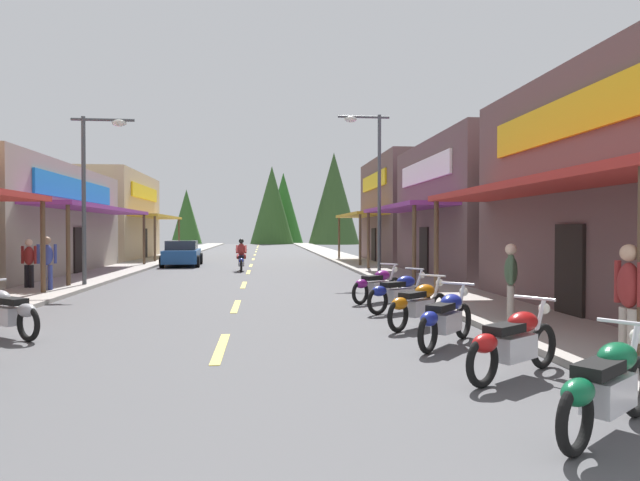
{
  "coord_description": "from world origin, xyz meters",
  "views": [
    {
      "loc": [
        0.71,
        -0.56,
        1.96
      ],
      "look_at": [
        3.48,
        26.5,
        1.47
      ],
      "focal_mm": 31.04,
      "sensor_mm": 36.0,
      "label": 1
    }
  ],
  "objects_px": {
    "motorcycle_parked_right_3": "(419,303)",
    "motorcycle_parked_right_4": "(399,292)",
    "motorcycle_parked_right_2": "(446,317)",
    "rider_cruising_lead": "(241,258)",
    "motorcycle_parked_right_5": "(377,284)",
    "motorcycle_parked_right_1": "(514,341)",
    "streetlamp_left": "(94,176)",
    "motorcycle_parked_left_3": "(6,311)",
    "pedestrian_strolling": "(29,261)",
    "motorcycle_parked_right_0": "(608,385)",
    "streetlamp_right": "(372,173)",
    "pedestrian_by_shop": "(629,298)",
    "pedestrian_browsing": "(511,279)",
    "parked_car_curbside": "(182,254)",
    "pedestrian_waiting": "(47,260)"
  },
  "relations": [
    {
      "from": "streetlamp_right",
      "to": "pedestrian_waiting",
      "type": "bearing_deg",
      "value": -158.97
    },
    {
      "from": "motorcycle_parked_right_3",
      "to": "pedestrian_waiting",
      "type": "relative_size",
      "value": 0.94
    },
    {
      "from": "motorcycle_parked_right_2",
      "to": "motorcycle_parked_right_4",
      "type": "distance_m",
      "value": 3.9
    },
    {
      "from": "motorcycle_parked_right_0",
      "to": "motorcycle_parked_right_4",
      "type": "height_order",
      "value": "same"
    },
    {
      "from": "motorcycle_parked_right_4",
      "to": "pedestrian_by_shop",
      "type": "xyz_separation_m",
      "value": [
        1.77,
        -5.83,
        0.54
      ]
    },
    {
      "from": "streetlamp_left",
      "to": "streetlamp_right",
      "type": "relative_size",
      "value": 0.88
    },
    {
      "from": "motorcycle_parked_right_4",
      "to": "motorcycle_parked_right_5",
      "type": "height_order",
      "value": "same"
    },
    {
      "from": "pedestrian_browsing",
      "to": "pedestrian_strolling",
      "type": "relative_size",
      "value": 1.01
    },
    {
      "from": "rider_cruising_lead",
      "to": "pedestrian_waiting",
      "type": "relative_size",
      "value": 1.21
    },
    {
      "from": "motorcycle_parked_right_3",
      "to": "motorcycle_parked_right_5",
      "type": "bearing_deg",
      "value": 48.89
    },
    {
      "from": "motorcycle_parked_right_3",
      "to": "motorcycle_parked_right_5",
      "type": "height_order",
      "value": "same"
    },
    {
      "from": "pedestrian_browsing",
      "to": "motorcycle_parked_right_4",
      "type": "bearing_deg",
      "value": -31.22
    },
    {
      "from": "motorcycle_parked_right_0",
      "to": "motorcycle_parked_right_4",
      "type": "xyz_separation_m",
      "value": [
        -0.02,
        8.03,
        0.0
      ]
    },
    {
      "from": "pedestrian_browsing",
      "to": "pedestrian_strolling",
      "type": "distance_m",
      "value": 14.78
    },
    {
      "from": "motorcycle_parked_right_0",
      "to": "pedestrian_by_shop",
      "type": "distance_m",
      "value": 2.86
    },
    {
      "from": "motorcycle_parked_right_0",
      "to": "pedestrian_browsing",
      "type": "relative_size",
      "value": 1.05
    },
    {
      "from": "pedestrian_strolling",
      "to": "motorcycle_parked_right_0",
      "type": "bearing_deg",
      "value": -123.16
    },
    {
      "from": "streetlamp_left",
      "to": "motorcycle_parked_left_3",
      "type": "bearing_deg",
      "value": -83.15
    },
    {
      "from": "pedestrian_by_shop",
      "to": "pedestrian_strolling",
      "type": "xyz_separation_m",
      "value": [
        -12.52,
        11.48,
        -0.06
      ]
    },
    {
      "from": "motorcycle_parked_right_3",
      "to": "motorcycle_parked_right_4",
      "type": "xyz_separation_m",
      "value": [
        0.13,
        2.11,
        0.0
      ]
    },
    {
      "from": "streetlamp_right",
      "to": "pedestrian_browsing",
      "type": "xyz_separation_m",
      "value": [
        0.58,
        -11.39,
        -3.29
      ]
    },
    {
      "from": "pedestrian_browsing",
      "to": "pedestrian_waiting",
      "type": "distance_m",
      "value": 13.64
    },
    {
      "from": "motorcycle_parked_right_5",
      "to": "motorcycle_parked_right_1",
      "type": "bearing_deg",
      "value": -128.69
    },
    {
      "from": "motorcycle_parked_right_0",
      "to": "parked_car_curbside",
      "type": "relative_size",
      "value": 0.4
    },
    {
      "from": "motorcycle_parked_right_4",
      "to": "motorcycle_parked_left_3",
      "type": "height_order",
      "value": "same"
    },
    {
      "from": "motorcycle_parked_right_3",
      "to": "motorcycle_parked_right_5",
      "type": "distance_m",
      "value": 3.97
    },
    {
      "from": "motorcycle_parked_right_1",
      "to": "rider_cruising_lead",
      "type": "height_order",
      "value": "rider_cruising_lead"
    },
    {
      "from": "motorcycle_parked_right_4",
      "to": "motorcycle_parked_right_5",
      "type": "relative_size",
      "value": 1.1
    },
    {
      "from": "streetlamp_right",
      "to": "pedestrian_by_shop",
      "type": "relative_size",
      "value": 3.75
    },
    {
      "from": "streetlamp_left",
      "to": "pedestrian_strolling",
      "type": "bearing_deg",
      "value": -151.57
    },
    {
      "from": "motorcycle_parked_right_4",
      "to": "parked_car_curbside",
      "type": "bearing_deg",
      "value": 80.72
    },
    {
      "from": "streetlamp_right",
      "to": "motorcycle_parked_right_0",
      "type": "distance_m",
      "value": 17.58
    },
    {
      "from": "motorcycle_parked_left_3",
      "to": "pedestrian_waiting",
      "type": "xyz_separation_m",
      "value": [
        -1.98,
        7.22,
        0.55
      ]
    },
    {
      "from": "motorcycle_parked_right_0",
      "to": "motorcycle_parked_left_3",
      "type": "height_order",
      "value": "same"
    },
    {
      "from": "motorcycle_parked_right_1",
      "to": "motorcycle_parked_right_2",
      "type": "xyz_separation_m",
      "value": [
        -0.23,
        2.06,
        0.0
      ]
    },
    {
      "from": "parked_car_curbside",
      "to": "streetlamp_left",
      "type": "bearing_deg",
      "value": 170.52
    },
    {
      "from": "streetlamp_left",
      "to": "pedestrian_by_shop",
      "type": "bearing_deg",
      "value": -49.08
    },
    {
      "from": "pedestrian_browsing",
      "to": "motorcycle_parked_right_5",
      "type": "bearing_deg",
      "value": -43.81
    },
    {
      "from": "motorcycle_parked_right_0",
      "to": "rider_cruising_lead",
      "type": "xyz_separation_m",
      "value": [
        -4.33,
        21.95,
        0.17
      ]
    },
    {
      "from": "streetlamp_left",
      "to": "motorcycle_parked_right_4",
      "type": "distance_m",
      "value": 11.65
    },
    {
      "from": "motorcycle_parked_right_3",
      "to": "motorcycle_parked_right_4",
      "type": "height_order",
      "value": "same"
    },
    {
      "from": "streetlamp_right",
      "to": "pedestrian_strolling",
      "type": "distance_m",
      "value": 12.81
    },
    {
      "from": "streetlamp_left",
      "to": "motorcycle_parked_right_2",
      "type": "height_order",
      "value": "streetlamp_left"
    },
    {
      "from": "motorcycle_parked_right_2",
      "to": "rider_cruising_lead",
      "type": "xyz_separation_m",
      "value": [
        -4.14,
        17.82,
        0.17
      ]
    },
    {
      "from": "motorcycle_parked_left_3",
      "to": "motorcycle_parked_right_2",
      "type": "bearing_deg",
      "value": -153.54
    },
    {
      "from": "motorcycle_parked_right_1",
      "to": "pedestrian_strolling",
      "type": "relative_size",
      "value": 1.08
    },
    {
      "from": "pedestrian_browsing",
      "to": "pedestrian_waiting",
      "type": "height_order",
      "value": "pedestrian_waiting"
    },
    {
      "from": "streetlamp_right",
      "to": "pedestrian_waiting",
      "type": "relative_size",
      "value": 3.75
    },
    {
      "from": "motorcycle_parked_right_2",
      "to": "rider_cruising_lead",
      "type": "height_order",
      "value": "rider_cruising_lead"
    },
    {
      "from": "motorcycle_parked_right_2",
      "to": "motorcycle_parked_right_0",
      "type": "bearing_deg",
      "value": -135.95
    }
  ]
}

